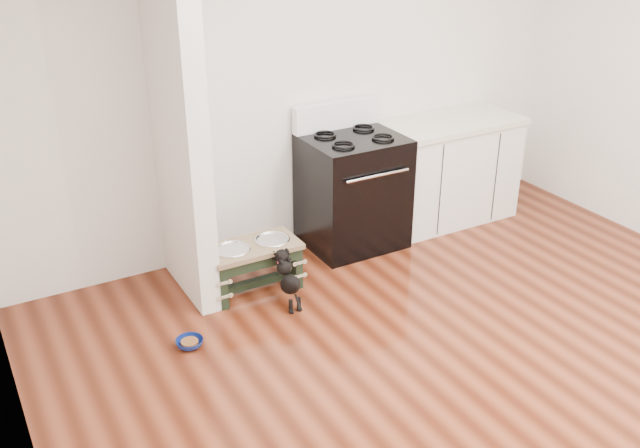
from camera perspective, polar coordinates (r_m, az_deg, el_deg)
The scene contains 8 objects.
ground at distance 4.43m, azimuth 14.87°, elevation -13.21°, with size 5.00×5.00×0.00m, color #43190C.
room_shell at distance 3.67m, azimuth 17.69°, elevation 7.03°, with size 5.00×5.00×5.00m.
partition_wall at distance 4.87m, azimuth -11.36°, elevation 8.79°, with size 0.15×0.80×2.70m, color silver.
oven_range at distance 5.79m, azimuth 2.62°, elevation 2.78°, with size 0.76×0.69×1.14m.
cabinet_run at distance 6.35m, azimuth 10.08°, elevation 4.27°, with size 1.24×0.64×0.91m.
dog_feeder at distance 5.19m, azimuth -5.34°, elevation -2.75°, with size 0.67×0.36×0.38m.
puppy at distance 5.01m, azimuth -2.59°, elevation -4.28°, with size 0.12×0.35×0.41m.
floor_bowl at distance 4.75m, azimuth -10.39°, elevation -9.35°, with size 0.23×0.23×0.06m.
Camera 1 is at (-2.60, -2.35, 2.71)m, focal length 40.00 mm.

